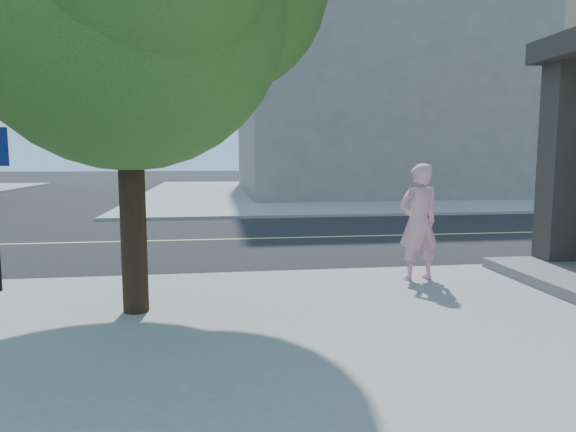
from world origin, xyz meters
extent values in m
plane|color=black|center=(0.00, 0.00, 0.00)|extent=(140.00, 140.00, 0.00)
cube|color=black|center=(0.00, 4.50, 0.01)|extent=(140.00, 9.00, 0.01)
cube|color=gray|center=(13.50, 21.50, 0.06)|extent=(29.00, 25.00, 0.12)
cube|color=#35302B|center=(9.70, -0.50, 2.22)|extent=(0.55, 0.55, 4.20)
cube|color=slate|center=(14.00, 22.00, 7.12)|extent=(18.00, 16.00, 14.00)
imported|color=pink|center=(6.71, -1.02, 1.14)|extent=(0.81, 0.60, 2.04)
cylinder|color=black|center=(2.08, -2.22, 1.89)|extent=(0.35, 0.35, 3.54)
sphere|color=#366423|center=(2.08, -2.22, 4.25)|extent=(4.32, 4.32, 4.32)
camera|label=1|loc=(3.22, -9.38, 2.29)|focal=31.63mm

